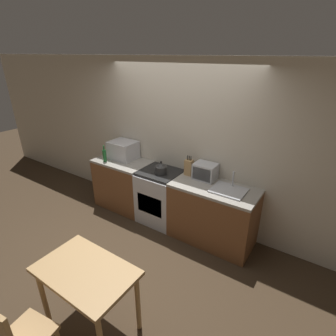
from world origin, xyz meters
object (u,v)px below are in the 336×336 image
microwave (123,150)px  bottle (105,155)px  toaster_oven (205,171)px  dining_table (86,278)px  kettle (161,168)px  stove_range (161,196)px

microwave → bottle: bearing=-119.8°
bottle → toaster_oven: size_ratio=0.89×
microwave → bottle: (-0.17, -0.29, -0.04)m
microwave → dining_table: microwave is taller
kettle → bottle: 1.10m
bottle → toaster_oven: bottle is taller
kettle → bottle: bearing=-172.6°
kettle → dining_table: (0.47, -1.91, -0.34)m
bottle → kettle: bearing=7.4°
stove_range → kettle: bearing=-43.0°
kettle → dining_table: size_ratio=0.22×
bottle → dining_table: size_ratio=0.30×
kettle → microwave: size_ratio=0.45×
stove_range → microwave: (-0.87, 0.10, 0.61)m
microwave → toaster_oven: size_ratio=1.41×
microwave → toaster_oven: microwave is taller
stove_range → microwave: size_ratio=1.96×
toaster_oven → kettle: bearing=-162.5°
microwave → dining_table: (1.40, -2.06, -0.40)m
microwave → dining_table: size_ratio=0.48×
stove_range → kettle: kettle is taller
kettle → microwave: 0.94m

